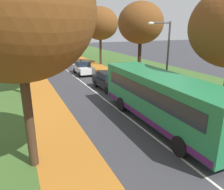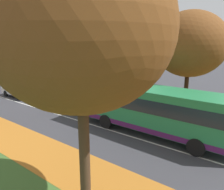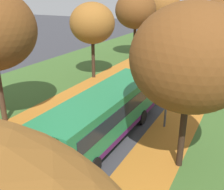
# 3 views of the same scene
# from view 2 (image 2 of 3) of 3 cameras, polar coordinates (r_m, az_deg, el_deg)

# --- Properties ---
(leaf_litter_left) EXTENTS (2.80, 60.00, 0.00)m
(leaf_litter_left) POSITION_cam_2_polar(r_m,az_deg,el_deg) (12.60, -17.21, -14.34)
(leaf_litter_left) COLOR #B26B23
(leaf_litter_left) RESTS_ON grass_verge_left
(grass_verge_right) EXTENTS (12.00, 90.00, 0.01)m
(grass_verge_right) POSITION_cam_2_polar(r_m,az_deg,el_deg) (25.85, -0.07, 0.85)
(grass_verge_right) COLOR #3D6028
(grass_verge_right) RESTS_ON ground
(leaf_litter_right) EXTENTS (2.80, 60.00, 0.00)m
(leaf_litter_right) POSITION_cam_2_polar(r_m,az_deg,el_deg) (18.92, 5.96, -4.13)
(leaf_litter_right) COLOR #B26B23
(leaf_litter_right) RESTS_ON grass_verge_right
(road_centre_line) EXTENTS (0.12, 80.00, 0.01)m
(road_centre_line) POSITION_cam_2_polar(r_m,az_deg,el_deg) (19.61, -16.64, -4.02)
(road_centre_line) COLOR silver
(road_centre_line) RESTS_ON ground
(tree_left_near) EXTENTS (5.62, 5.62, 8.72)m
(tree_left_near) POSITION_cam_2_polar(r_m,az_deg,el_deg) (6.79, -8.27, 16.57)
(tree_left_near) COLOR #422D1E
(tree_left_near) RESTS_ON ground
(tree_right_near) EXTENTS (5.42, 5.42, 8.05)m
(tree_right_near) POSITION_cam_2_polar(r_m,az_deg,el_deg) (17.61, 19.64, 12.36)
(tree_right_near) COLOR black
(tree_right_near) RESTS_ON ground
(tree_right_mid) EXTENTS (4.78, 4.78, 8.17)m
(tree_right_mid) POSITION_cam_2_polar(r_m,az_deg,el_deg) (23.91, -7.52, 14.15)
(tree_right_mid) COLOR black
(tree_right_mid) RESTS_ON ground
(tree_right_far) EXTENTS (5.37, 5.37, 8.52)m
(tree_right_far) POSITION_cam_2_polar(r_m,az_deg,el_deg) (32.77, -22.40, 13.32)
(tree_right_far) COLOR #422D1E
(tree_right_far) RESTS_ON ground
(streetlamp_right) EXTENTS (1.89, 0.28, 6.00)m
(streetlamp_right) POSITION_cam_2_polar(r_m,az_deg,el_deg) (17.26, 5.04, 6.85)
(streetlamp_right) COLOR #47474C
(streetlamp_right) RESTS_ON ground
(bus) EXTENTS (2.76, 10.43, 2.98)m
(bus) POSITION_cam_2_polar(r_m,az_deg,el_deg) (14.14, 10.55, -3.36)
(bus) COLOR #237A47
(bus) RESTS_ON ground
(car_black_lead) EXTENTS (1.91, 4.26, 1.62)m
(car_black_lead) POSITION_cam_2_polar(r_m,az_deg,el_deg) (19.53, -11.64, -1.31)
(car_black_lead) COLOR black
(car_black_lead) RESTS_ON ground
(car_white_following) EXTENTS (1.87, 4.24, 1.62)m
(car_white_following) POSITION_cam_2_polar(r_m,az_deg,el_deg) (25.53, -23.26, 1.40)
(car_white_following) COLOR silver
(car_white_following) RESTS_ON ground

